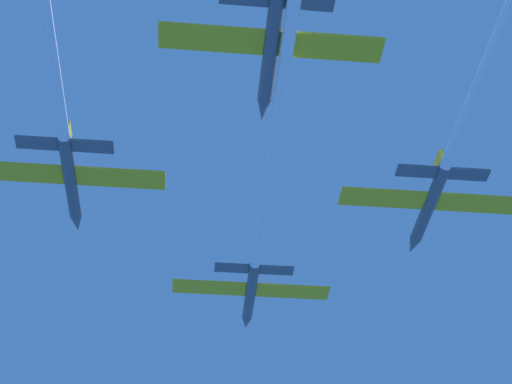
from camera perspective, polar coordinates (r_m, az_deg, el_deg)
name	(u,v)px	position (r m, az deg, el deg)	size (l,w,h in m)	color
jet_lead	(264,200)	(65.63, 0.65, -0.65)	(16.29, 52.03, 2.70)	#4C5660
jet_right_wing	(492,53)	(56.15, 17.83, 10.23)	(16.29, 56.65, 2.70)	#4C5660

